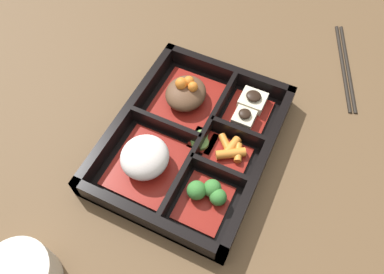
# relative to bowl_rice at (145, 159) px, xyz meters

# --- Properties ---
(ground_plane) EXTENTS (3.00, 3.00, 0.00)m
(ground_plane) POSITION_rel_bowl_rice_xyz_m (0.07, -0.05, -0.03)
(ground_plane) COLOR brown
(bento_base) EXTENTS (0.31, 0.25, 0.01)m
(bento_base) POSITION_rel_bowl_rice_xyz_m (0.07, -0.05, -0.03)
(bento_base) COLOR black
(bento_base) RESTS_ON ground_plane
(bento_rim) EXTENTS (0.31, 0.25, 0.04)m
(bento_rim) POSITION_rel_bowl_rice_xyz_m (0.07, -0.05, -0.01)
(bento_rim) COLOR black
(bento_rim) RESTS_ON ground_plane
(bowl_rice) EXTENTS (0.12, 0.10, 0.05)m
(bowl_rice) POSITION_rel_bowl_rice_xyz_m (0.00, 0.00, 0.00)
(bowl_rice) COLOR maroon
(bowl_rice) RESTS_ON bento_base
(bowl_stew) EXTENTS (0.12, 0.10, 0.05)m
(bowl_stew) POSITION_rel_bowl_rice_xyz_m (0.14, 0.00, -0.00)
(bowl_stew) COLOR maroon
(bowl_stew) RESTS_ON bento_base
(bowl_greens) EXTENTS (0.08, 0.07, 0.03)m
(bowl_greens) POSITION_rel_bowl_rice_xyz_m (-0.01, -0.11, -0.01)
(bowl_greens) COLOR maroon
(bowl_greens) RESTS_ON bento_base
(bowl_carrots) EXTENTS (0.06, 0.07, 0.02)m
(bowl_carrots) POSITION_rel_bowl_rice_xyz_m (0.07, -0.11, -0.02)
(bowl_carrots) COLOR maroon
(bowl_carrots) RESTS_ON bento_base
(bowl_tofu) EXTENTS (0.08, 0.07, 0.03)m
(bowl_tofu) POSITION_rel_bowl_rice_xyz_m (0.16, -0.11, -0.01)
(bowl_tofu) COLOR maroon
(bowl_tofu) RESTS_ON bento_base
(bowl_pickles) EXTENTS (0.04, 0.04, 0.01)m
(bowl_pickles) POSITION_rel_bowl_rice_xyz_m (0.08, -0.06, -0.02)
(bowl_pickles) COLOR maroon
(bowl_pickles) RESTS_ON bento_base
(chopsticks) EXTENTS (0.21, 0.09, 0.01)m
(chopsticks) POSITION_rel_bowl_rice_xyz_m (0.35, -0.23, -0.03)
(chopsticks) COLOR black
(chopsticks) RESTS_ON ground_plane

